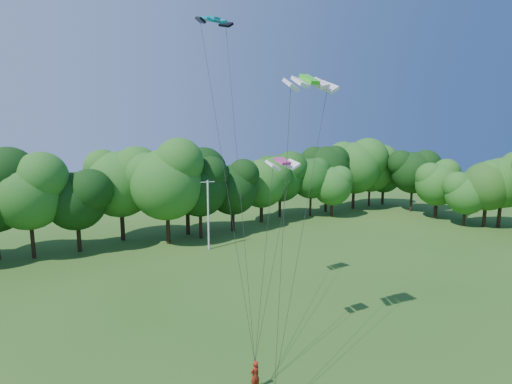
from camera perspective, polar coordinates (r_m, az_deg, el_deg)
utility_pole at (r=46.97m, az=-6.84°, el=-3.17°), size 1.65×0.32×8.26m
kite_flyer_left at (r=24.03m, az=-0.16°, el=-24.75°), size 0.69×0.51×1.72m
kite_teal at (r=30.31m, az=-6.11°, el=23.52°), size 2.58×1.27×0.48m
kite_green at (r=23.93m, az=7.65°, el=15.67°), size 3.23×1.70×0.72m
kite_pink at (r=24.25m, az=3.78°, el=4.44°), size 2.04×1.01×0.42m
tree_back_center at (r=53.45m, az=-9.88°, el=2.07°), size 8.52×8.52×12.39m
tree_back_east at (r=64.68m, az=10.86°, el=1.86°), size 6.78×6.78×9.87m
tree_flank_east at (r=65.56m, az=30.21°, el=1.59°), size 7.70×7.70×11.19m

